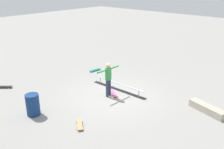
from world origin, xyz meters
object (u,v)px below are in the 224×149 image
at_px(skateboard_main, 114,94).
at_px(loose_skateboard_black, 4,87).
at_px(grind_rail, 118,87).
at_px(skater_main, 108,77).
at_px(skate_ledge, 207,109).
at_px(trash_bin, 33,105).
at_px(loose_skateboard_teal, 95,70).
at_px(loose_skateboard_natural, 80,124).

relative_size(skateboard_main, loose_skateboard_black, 1.07).
bearing_deg(grind_rail, skater_main, 95.07).
relative_size(skate_ledge, trash_bin, 1.77).
relative_size(skater_main, skateboard_main, 2.17).
height_order(skater_main, loose_skateboard_black, skater_main).
height_order(skate_ledge, trash_bin, trash_bin).
bearing_deg(grind_rail, loose_skateboard_teal, -23.26).
bearing_deg(skater_main, grind_rail, -170.40).
relative_size(grind_rail, loose_skateboard_black, 4.56).
distance_m(grind_rail, loose_skateboard_teal, 3.16).
height_order(loose_skateboard_natural, loose_skateboard_teal, same).
bearing_deg(skateboard_main, trash_bin, -77.08).
bearing_deg(loose_skateboard_natural, grind_rail, -35.80).
xyz_separation_m(skater_main, trash_bin, (1.16, 3.42, -0.52)).
height_order(skate_ledge, loose_skateboard_black, skate_ledge).
bearing_deg(skater_main, loose_skateboard_natural, 22.81).
xyz_separation_m(grind_rail, skate_ledge, (-4.33, -0.80, -0.00)).
distance_m(skate_ledge, skater_main, 4.63).
bearing_deg(skater_main, loose_skateboard_black, -54.75).
height_order(loose_skateboard_teal, loose_skateboard_black, same).
distance_m(skateboard_main, loose_skateboard_natural, 3.07).
bearing_deg(skate_ledge, loose_skateboard_black, 27.21).
bearing_deg(grind_rail, skateboard_main, 107.83).
height_order(loose_skateboard_teal, trash_bin, trash_bin).
xyz_separation_m(skate_ledge, loose_skateboard_natural, (3.28, 4.37, -0.09)).
distance_m(grind_rail, skateboard_main, 0.66).
bearing_deg(skate_ledge, grind_rail, 10.44).
bearing_deg(trash_bin, loose_skateboard_black, -7.47).
bearing_deg(loose_skateboard_teal, skater_main, -115.99).
bearing_deg(grind_rail, loose_skateboard_natural, 105.19).
bearing_deg(skate_ledge, loose_skateboard_natural, 53.11).
bearing_deg(loose_skateboard_natural, loose_skateboard_black, 40.30).
relative_size(grind_rail, loose_skateboard_natural, 4.44).
bearing_deg(skateboard_main, loose_skateboard_natural, -42.04).
bearing_deg(skateboard_main, skater_main, -83.48).
distance_m(skater_main, loose_skateboard_natural, 3.01).
relative_size(skate_ledge, skateboard_main, 2.12).
bearing_deg(loose_skateboard_black, loose_skateboard_natural, -38.73).
relative_size(loose_skateboard_black, trash_bin, 0.79).
xyz_separation_m(skater_main, loose_skateboard_black, (4.74, 2.95, -0.92)).
height_order(grind_rail, loose_skateboard_black, grind_rail).
relative_size(loose_skateboard_teal, loose_skateboard_black, 1.12).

